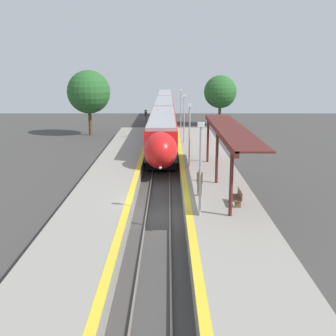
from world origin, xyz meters
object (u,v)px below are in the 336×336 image
at_px(railway_signal, 147,124).
at_px(lamppost_farthest, 182,106).
at_px(person_waiting, 200,182).
at_px(platform_bench, 239,197).
at_px(lamppost_far, 185,115).
at_px(lamppost_near, 201,163).
at_px(train, 165,112).
at_px(lamppost_mid, 190,131).

height_order(railway_signal, lamppost_farthest, lamppost_farthest).
bearing_deg(lamppost_farthest, person_waiting, -89.52).
bearing_deg(platform_bench, lamppost_far, 96.38).
height_order(lamppost_near, lamppost_far, same).
bearing_deg(lamppost_farthest, lamppost_near, -90.00).
distance_m(train, lamppost_far, 19.98).
relative_size(platform_bench, person_waiting, 0.87).
bearing_deg(lamppost_mid, lamppost_near, -90.00).
bearing_deg(lamppost_far, train, 96.66).
xyz_separation_m(railway_signal, lamppost_far, (4.22, -2.88, 1.37)).
distance_m(platform_bench, lamppost_near, 3.90).
xyz_separation_m(railway_signal, lamppost_mid, (4.22, -14.43, 1.37)).
xyz_separation_m(person_waiting, lamppost_near, (-0.26, -3.65, 2.03)).
bearing_deg(person_waiting, platform_bench, -39.82).
relative_size(person_waiting, lamppost_near, 0.34).
bearing_deg(train, railway_signal, -96.44).
xyz_separation_m(platform_bench, person_waiting, (-2.11, 1.76, 0.42)).
distance_m(platform_bench, railway_signal, 24.99).
bearing_deg(platform_bench, train, 96.52).
distance_m(person_waiting, lamppost_near, 4.19).
bearing_deg(lamppost_near, person_waiting, 85.95).
bearing_deg(railway_signal, person_waiting, -78.66).
xyz_separation_m(railway_signal, lamppost_near, (4.22, -25.97, 1.37)).
bearing_deg(lamppost_farthest, train, 105.67).
distance_m(person_waiting, lamppost_far, 19.55).
bearing_deg(person_waiting, lamppost_far, 90.76).
xyz_separation_m(train, railway_signal, (-1.91, -16.90, 0.31)).
distance_m(train, person_waiting, 39.30).
distance_m(train, lamppost_mid, 31.45).
distance_m(lamppost_near, lamppost_far, 23.09).
bearing_deg(train, person_waiting, -86.25).
bearing_deg(train, lamppost_near, -86.92).
bearing_deg(lamppost_far, person_waiting, -89.24).
bearing_deg(lamppost_farthest, lamppost_far, -90.00).
bearing_deg(lamppost_mid, train, 94.22).
xyz_separation_m(railway_signal, lamppost_farthest, (4.22, 8.66, 1.37)).
bearing_deg(train, platform_bench, -83.48).
relative_size(platform_bench, railway_signal, 0.35).
relative_size(person_waiting, lamppost_far, 0.34).
bearing_deg(platform_bench, person_waiting, 140.18).
relative_size(train, platform_bench, 44.53).
height_order(person_waiting, lamppost_far, lamppost_far).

